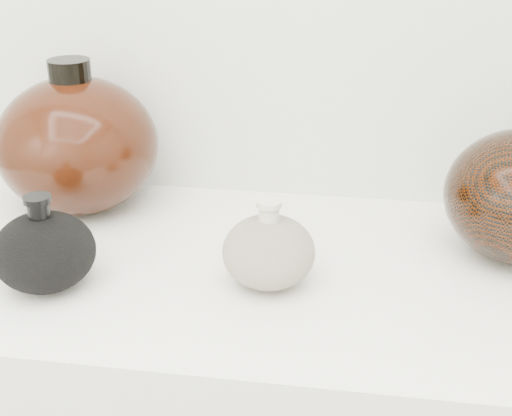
# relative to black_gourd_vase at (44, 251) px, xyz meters

# --- Properties ---
(black_gourd_vase) EXTENTS (0.16, 0.16, 0.13)m
(black_gourd_vase) POSITION_rel_black_gourd_vase_xyz_m (0.00, 0.00, 0.00)
(black_gourd_vase) COLOR black
(black_gourd_vase) RESTS_ON display_counter
(cream_gourd_vase) EXTENTS (0.14, 0.14, 0.12)m
(cream_gourd_vase) POSITION_rel_black_gourd_vase_xyz_m (0.28, 0.05, -0.00)
(cream_gourd_vase) COLOR beige
(cream_gourd_vase) RESTS_ON display_counter
(left_round_pot) EXTENTS (0.31, 0.31, 0.24)m
(left_round_pot) POSITION_rel_black_gourd_vase_xyz_m (-0.05, 0.24, 0.06)
(left_round_pot) COLOR black
(left_round_pot) RESTS_ON display_counter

